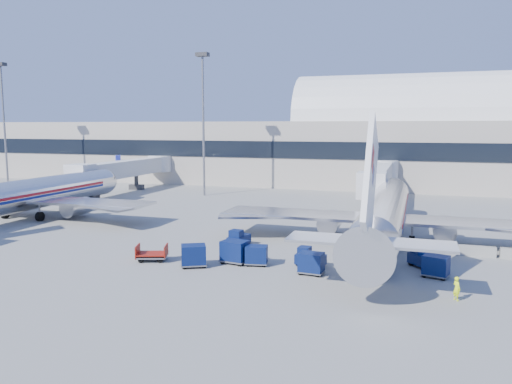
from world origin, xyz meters
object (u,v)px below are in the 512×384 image
(airliner_main, at_px, (384,213))
(jetbridge_mid, at_px, (129,168))
(cart_solo_far, at_px, (436,266))
(cart_open_red, at_px, (152,255))
(tug_right, at_px, (423,258))
(cart_train_c, at_px, (194,255))
(airliner_mid, at_px, (27,195))
(cart_solo_near, at_px, (311,263))
(cart_train_a, at_px, (257,255))
(tug_lead, at_px, (309,257))
(cart_train_b, at_px, (235,251))
(jetbridge_near, at_px, (380,176))
(mast_far_west, at_px, (3,106))
(barrier_near, at_px, (477,251))
(ramp_worker, at_px, (457,288))
(mast_west, at_px, (203,103))
(tug_left, at_px, (238,239))

(airliner_main, distance_m, jetbridge_mid, 51.62)
(cart_solo_far, height_order, cart_open_red, cart_solo_far)
(tug_right, xyz_separation_m, cart_train_c, (-17.38, -5.50, 0.18))
(tug_right, height_order, cart_train_c, cart_train_c)
(airliner_mid, distance_m, cart_solo_near, 39.45)
(airliner_main, xyz_separation_m, cart_train_a, (-9.21, -11.02, -2.08))
(tug_lead, bearing_deg, cart_train_b, -164.03)
(cart_solo_near, bearing_deg, cart_train_b, 175.81)
(jetbridge_near, relative_size, cart_solo_far, 12.57)
(cart_train_b, bearing_deg, cart_train_c, -135.17)
(jetbridge_near, height_order, cart_open_red, jetbridge_near)
(cart_train_a, bearing_deg, cart_solo_near, -23.37)
(cart_open_red, bearing_deg, mast_far_west, 125.17)
(barrier_near, bearing_deg, jetbridge_mid, 151.20)
(jetbridge_mid, height_order, ramp_worker, jetbridge_mid)
(cart_train_b, xyz_separation_m, cart_solo_far, (15.52, 1.03, -0.12))
(cart_solo_far, bearing_deg, mast_west, 150.46)
(tug_left, bearing_deg, cart_open_red, 151.27)
(cart_solo_near, relative_size, ramp_worker, 1.26)
(cart_train_a, bearing_deg, jetbridge_mid, 122.85)
(jetbridge_near, xyz_separation_m, cart_open_red, (-15.46, -38.78, -3.45))
(tug_left, bearing_deg, cart_train_b, -154.97)
(cart_train_c, height_order, cart_solo_far, cart_train_c)
(airliner_mid, relative_size, tug_left, 13.83)
(tug_lead, height_order, cart_open_red, tug_lead)
(mast_west, height_order, cart_solo_far, mast_west)
(tug_left, relative_size, cart_train_a, 1.33)
(jetbridge_mid, height_order, barrier_near, jetbridge_mid)
(mast_west, bearing_deg, tug_lead, -54.92)
(cart_train_b, bearing_deg, mast_far_west, 156.83)
(mast_west, relative_size, tug_left, 8.39)
(cart_solo_near, bearing_deg, mast_far_west, 155.21)
(mast_far_west, xyz_separation_m, barrier_near, (78.00, -28.00, -14.34))
(mast_west, relative_size, ramp_worker, 14.35)
(mast_far_west, relative_size, cart_train_a, 11.16)
(jetbridge_mid, bearing_deg, cart_train_a, -46.69)
(tug_lead, bearing_deg, airliner_mid, 170.65)
(tug_lead, bearing_deg, jetbridge_near, 91.47)
(mast_far_west, relative_size, cart_open_red, 7.77)
(ramp_worker, bearing_deg, jetbridge_mid, 14.19)
(jetbridge_near, xyz_separation_m, barrier_near, (10.40, -28.81, -3.48))
(mast_far_west, distance_m, cart_train_a, 72.27)
(tug_lead, xyz_separation_m, cart_open_red, (-12.75, -2.52, -0.23))
(tug_right, height_order, cart_solo_far, tug_right)
(cart_train_c, relative_size, cart_solo_near, 1.25)
(airliner_main, distance_m, cart_solo_far, 11.12)
(cart_open_red, bearing_deg, cart_train_b, -6.73)
(jetbridge_near, distance_m, tug_lead, 36.50)
(airliner_mid, bearing_deg, tug_lead, -15.09)
(jetbridge_near, relative_size, cart_train_b, 11.77)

